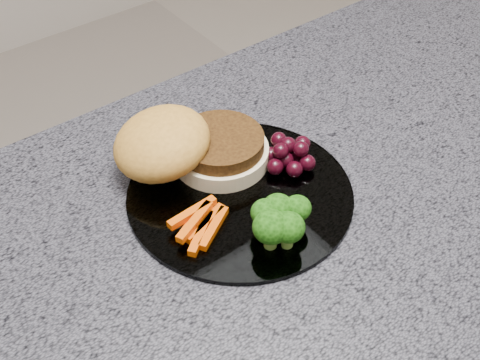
% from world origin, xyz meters
% --- Properties ---
extents(countertop, '(1.20, 0.60, 0.04)m').
position_xyz_m(countertop, '(0.00, 0.00, 0.88)').
color(countertop, '#4D4C56').
rests_on(countertop, island_cabinet).
extents(plate, '(0.26, 0.26, 0.01)m').
position_xyz_m(plate, '(-0.00, 0.05, 0.90)').
color(plate, white).
rests_on(plate, countertop).
extents(burger, '(0.21, 0.18, 0.06)m').
position_xyz_m(burger, '(-0.03, 0.13, 0.93)').
color(burger, beige).
rests_on(burger, plate).
extents(carrot_sticks, '(0.07, 0.06, 0.02)m').
position_xyz_m(carrot_sticks, '(-0.07, 0.03, 0.91)').
color(carrot_sticks, '#D64A03').
rests_on(carrot_sticks, plate).
extents(broccoli, '(0.08, 0.07, 0.05)m').
position_xyz_m(broccoli, '(-0.01, -0.03, 0.93)').
color(broccoli, olive).
rests_on(broccoli, plate).
extents(grape_bunch, '(0.07, 0.07, 0.03)m').
position_xyz_m(grape_bunch, '(0.07, 0.06, 0.92)').
color(grape_bunch, black).
rests_on(grape_bunch, plate).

